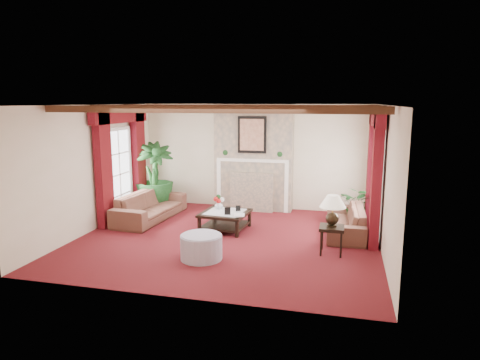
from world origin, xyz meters
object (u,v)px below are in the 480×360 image
(coffee_table, at_px, (225,221))
(potted_palm, at_px, (155,191))
(side_table, at_px, (331,240))
(sofa_right, at_px, (345,216))
(sofa_left, at_px, (150,201))
(ottoman, at_px, (201,247))

(coffee_table, bearing_deg, potted_palm, 155.46)
(side_table, bearing_deg, sofa_right, 79.72)
(sofa_left, bearing_deg, coffee_table, -97.16)
(side_table, xyz_separation_m, ottoman, (-2.24, -0.82, -0.04))
(coffee_table, relative_size, ottoman, 1.30)
(sofa_left, bearing_deg, ottoman, -132.92)
(sofa_left, height_order, ottoman, sofa_left)
(coffee_table, bearing_deg, sofa_left, 173.88)
(sofa_left, relative_size, coffee_table, 2.32)
(potted_palm, xyz_separation_m, coffee_table, (2.26, -1.30, -0.29))
(sofa_right, relative_size, coffee_table, 2.02)
(side_table, height_order, ottoman, side_table)
(ottoman, bearing_deg, sofa_right, 41.13)
(potted_palm, distance_m, side_table, 5.10)
(potted_palm, relative_size, side_table, 3.78)
(coffee_table, height_order, side_table, side_table)
(potted_palm, bearing_deg, ottoman, -53.12)
(sofa_right, distance_m, coffee_table, 2.58)
(potted_palm, bearing_deg, sofa_right, -10.96)
(sofa_left, height_order, coffee_table, sofa_left)
(coffee_table, distance_m, ottoman, 1.80)
(potted_palm, bearing_deg, side_table, -26.48)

